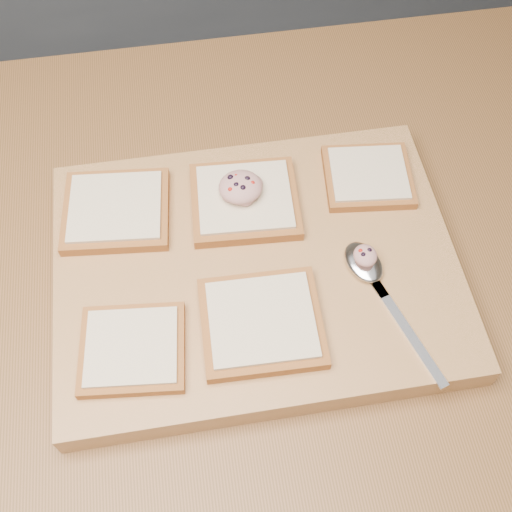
{
  "coord_description": "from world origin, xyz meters",
  "views": [
    {
      "loc": [
        -0.1,
        -0.42,
        1.58
      ],
      "look_at": [
        -0.03,
        -0.04,
        0.95
      ],
      "focal_mm": 45.0,
      "sensor_mm": 36.0,
      "label": 1
    }
  ],
  "objects_px": {
    "tuna_salad_dollop": "(241,187)",
    "bread_far_center": "(245,200)",
    "cutting_board": "(256,269)",
    "spoon": "(370,272)"
  },
  "relations": [
    {
      "from": "cutting_board",
      "to": "spoon",
      "type": "distance_m",
      "value": 0.13
    },
    {
      "from": "cutting_board",
      "to": "bread_far_center",
      "type": "bearing_deg",
      "value": 90.49
    },
    {
      "from": "bread_far_center",
      "to": "spoon",
      "type": "distance_m",
      "value": 0.18
    },
    {
      "from": "spoon",
      "to": "tuna_salad_dollop",
      "type": "bearing_deg",
      "value": 136.18
    },
    {
      "from": "bread_far_center",
      "to": "spoon",
      "type": "bearing_deg",
      "value": -43.66
    },
    {
      "from": "tuna_salad_dollop",
      "to": "spoon",
      "type": "distance_m",
      "value": 0.18
    },
    {
      "from": "tuna_salad_dollop",
      "to": "bread_far_center",
      "type": "bearing_deg",
      "value": -48.34
    },
    {
      "from": "bread_far_center",
      "to": "spoon",
      "type": "relative_size",
      "value": 0.7
    },
    {
      "from": "cutting_board",
      "to": "tuna_salad_dollop",
      "type": "bearing_deg",
      "value": 93.2
    },
    {
      "from": "cutting_board",
      "to": "bread_far_center",
      "type": "relative_size",
      "value": 3.43
    }
  ]
}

